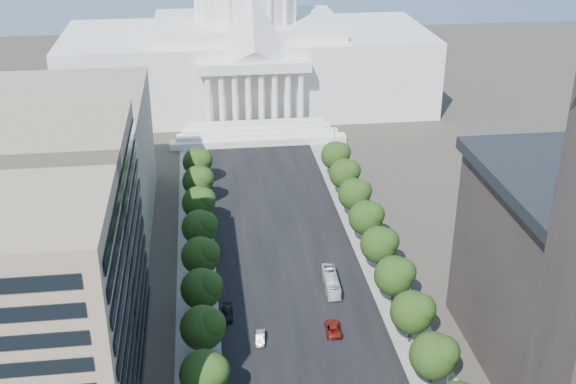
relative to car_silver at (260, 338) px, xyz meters
name	(u,v)px	position (x,y,z in m)	size (l,w,h in m)	color
road_asphalt	(280,234)	(8.07, 38.71, -0.72)	(30.00, 260.00, 0.01)	black
sidewalk_left	(196,239)	(-10.93, 38.71, -0.72)	(8.00, 260.00, 0.02)	gray
sidewalk_right	(363,229)	(27.07, 38.71, -0.72)	(8.00, 260.00, 0.02)	gray
capitol	(247,46)	(8.07, 133.60, 19.29)	(120.00, 56.00, 73.00)	white
office_block_left_far	(61,167)	(-39.93, 48.71, 14.28)	(38.00, 52.00, 30.00)	gray
tree_l_c	(206,373)	(-9.59, -15.48, 5.73)	(7.79, 7.60, 9.97)	#33261C
tree_l_d	(205,327)	(-9.59, -3.48, 5.73)	(7.79, 7.60, 9.97)	#33261C
tree_l_e	(203,288)	(-9.59, 8.52, 5.73)	(7.79, 7.60, 9.97)	#33261C
tree_l_f	(202,255)	(-9.59, 20.52, 5.73)	(7.79, 7.60, 9.97)	#33261C
tree_l_g	(201,226)	(-9.59, 32.52, 5.73)	(7.79, 7.60, 9.97)	#33261C
tree_l_h	(200,202)	(-9.59, 44.52, 5.73)	(7.79, 7.60, 9.97)	#33261C
tree_l_i	(199,180)	(-9.59, 56.52, 5.73)	(7.79, 7.60, 9.97)	#33261C
tree_l_j	(199,161)	(-9.59, 68.52, 5.73)	(7.79, 7.60, 9.97)	#33261C
tree_r_c	(436,355)	(26.41, -15.48, 5.73)	(7.79, 7.60, 9.97)	#33261C
tree_r_d	(414,311)	(26.41, -3.48, 5.73)	(7.79, 7.60, 9.97)	#33261C
tree_r_e	(396,275)	(26.41, 8.52, 5.73)	(7.79, 7.60, 9.97)	#33261C
tree_r_f	(381,244)	(26.41, 20.52, 5.73)	(7.79, 7.60, 9.97)	#33261C
tree_r_g	(367,217)	(26.41, 32.52, 5.73)	(7.79, 7.60, 9.97)	#33261C
tree_r_h	(356,193)	(26.41, 44.52, 5.73)	(7.79, 7.60, 9.97)	#33261C
tree_r_i	(346,173)	(26.41, 56.52, 5.73)	(7.79, 7.60, 9.97)	#33261C
tree_r_j	(337,155)	(26.41, 68.52, 5.73)	(7.79, 7.60, 9.97)	#33261C
streetlight_b	(446,360)	(27.98, -16.29, 5.10)	(2.61, 0.44, 9.00)	gray
streetlight_c	(404,276)	(27.98, 8.71, 5.10)	(2.61, 0.44, 9.00)	gray
streetlight_d	(373,216)	(27.98, 33.71, 5.10)	(2.61, 0.44, 9.00)	gray
streetlight_e	(350,171)	(27.98, 58.71, 5.10)	(2.61, 0.44, 9.00)	gray
streetlight_f	(332,136)	(27.98, 83.71, 5.10)	(2.61, 0.44, 9.00)	gray
car_silver	(260,338)	(0.00, 0.00, 0.00)	(1.52, 4.37, 1.44)	#929499
car_red	(333,328)	(13.19, 1.09, 0.08)	(2.65, 5.76, 1.60)	maroon
car_dark_b	(227,314)	(-5.43, 8.08, 0.03)	(2.10, 5.17, 1.50)	black
city_bus	(331,282)	(15.43, 15.39, 0.76)	(2.48, 10.61, 2.96)	white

